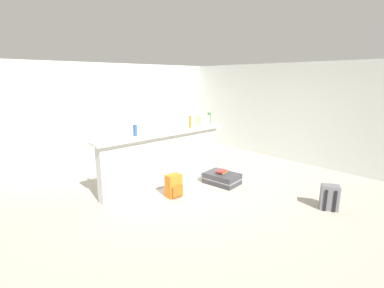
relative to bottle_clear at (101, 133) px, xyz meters
name	(u,v)px	position (x,y,z in m)	size (l,w,h in m)	color
ground_plane	(196,186)	(1.72, -0.48, -1.26)	(13.00, 13.00, 0.05)	#ADA393
wall_back	(119,111)	(1.72, 2.57, 0.02)	(6.60, 0.10, 2.50)	silver
wall_right	(270,111)	(4.77, -0.18, 0.02)	(0.10, 6.00, 2.50)	silver
partition_half_wall	(165,160)	(1.29, -0.03, -0.71)	(2.80, 0.20, 1.04)	silver
bar_countertop	(165,133)	(1.29, -0.03, -0.16)	(2.96, 0.40, 0.05)	white
bottle_clear	(101,133)	(0.00, 0.00, 0.00)	(0.06, 0.06, 0.28)	silver
bottle_blue	(135,130)	(0.65, 0.01, -0.04)	(0.07, 0.07, 0.21)	#284C89
bottle_white	(165,126)	(1.24, -0.11, -0.01)	(0.07, 0.07, 0.25)	silver
bottle_amber	(190,122)	(1.96, -0.04, -0.01)	(0.06, 0.06, 0.26)	#9E661E
bottle_green	(209,119)	(2.59, 0.01, -0.01)	(0.07, 0.07, 0.26)	#2D6B38
grocery_bag	(203,120)	(2.38, 0.00, -0.03)	(0.26, 0.18, 0.22)	beige
dining_table	(179,134)	(2.79, 1.32, -0.59)	(1.10, 0.80, 0.74)	brown
dining_chair_near_partition	(190,142)	(2.74, 0.81, -0.72)	(0.41, 0.41, 0.93)	#4C331E
suitcase_flat_charcoal	(222,178)	(2.17, -0.78, -1.12)	(0.57, 0.86, 0.22)	#38383D
backpack_orange	(174,186)	(1.03, -0.62, -1.03)	(0.29, 0.26, 0.42)	orange
backpack_grey	(329,198)	(2.59, -2.76, -1.03)	(0.32, 0.33, 0.42)	slate
book_stack	(222,171)	(2.19, -0.76, -0.98)	(0.30, 0.24, 0.06)	gold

